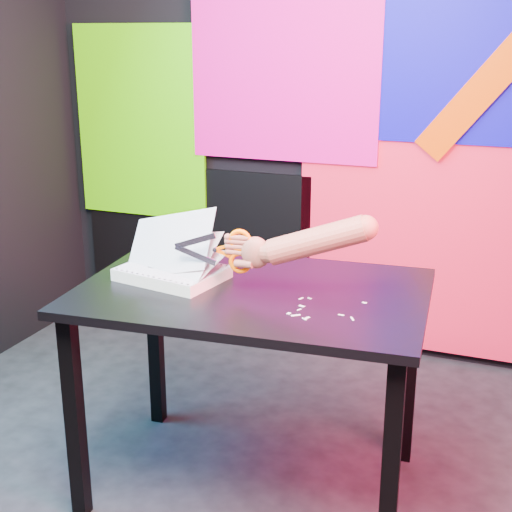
% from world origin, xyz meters
% --- Properties ---
extents(room, '(3.01, 3.01, 2.71)m').
position_xyz_m(room, '(0.00, 0.00, 1.35)').
color(room, black).
rests_on(room, ground).
extents(backdrop, '(2.88, 0.05, 2.08)m').
position_xyz_m(backdrop, '(0.06, 1.46, 0.96)').
color(backdrop, '#F4193B').
rests_on(backdrop, ground).
extents(work_table, '(1.20, 0.85, 0.75)m').
position_xyz_m(work_table, '(0.09, 0.19, 0.65)').
color(work_table, black).
rests_on(work_table, ground).
extents(printout_stack, '(0.38, 0.30, 0.26)m').
position_xyz_m(printout_stack, '(-0.20, 0.18, 0.78)').
color(printout_stack, beige).
rests_on(printout_stack, work_table).
extents(scissors, '(0.26, 0.04, 0.15)m').
position_xyz_m(scissors, '(0.05, 0.14, 0.89)').
color(scissors, silver).
rests_on(scissors, printout_stack).
extents(hand_forearm, '(0.47, 0.12, 0.20)m').
position_xyz_m(hand_forearm, '(0.28, 0.17, 0.93)').
color(hand_forearm, '#935846').
rests_on(hand_forearm, work_table).
extents(paper_clippings, '(0.21, 0.21, 0.00)m').
position_xyz_m(paper_clippings, '(0.34, 0.07, 0.75)').
color(paper_clippings, silver).
rests_on(paper_clippings, work_table).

